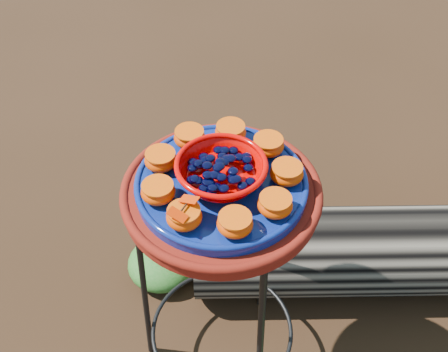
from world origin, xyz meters
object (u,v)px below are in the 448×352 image
Objects in this scene: plant_stand at (222,290)px; red_bowl at (221,172)px; driftwood_log at (435,250)px; terracotta_saucer at (221,194)px; cobalt_plate at (221,185)px.

plant_stand is 3.83× the size of red_bowl.
plant_stand is at bearing -123.24° from driftwood_log.
terracotta_saucer is 0.03m from cobalt_plate.
driftwood_log is at bearing 56.76° from terracotta_saucer.
cobalt_plate is at bearing 0.00° from red_bowl.
terracotta_saucer is at bearing -123.24° from driftwood_log.
terracotta_saucer is 0.27× the size of driftwood_log.
plant_stand is at bearing 0.00° from terracotta_saucer.
red_bowl is 0.98m from driftwood_log.
red_bowl is at bearing 0.00° from cobalt_plate.
red_bowl is at bearing 0.00° from plant_stand.
terracotta_saucer reaches higher than driftwood_log.
terracotta_saucer is 0.07m from red_bowl.
plant_stand is 0.40m from cobalt_plate.
cobalt_plate is at bearing 0.00° from terracotta_saucer.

